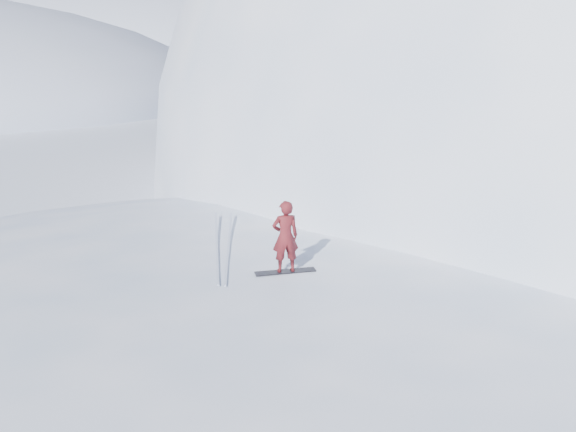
% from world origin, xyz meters
% --- Properties ---
extents(ground, '(400.00, 400.00, 0.00)m').
position_xyz_m(ground, '(0.00, 0.00, 0.00)').
color(ground, white).
rests_on(ground, ground).
extents(near_ridge, '(36.00, 28.00, 4.80)m').
position_xyz_m(near_ridge, '(1.00, 3.00, 0.00)').
color(near_ridge, white).
rests_on(near_ridge, ground).
extents(peak_shoulder, '(28.00, 24.00, 18.00)m').
position_xyz_m(peak_shoulder, '(10.00, 20.00, 0.00)').
color(peak_shoulder, white).
rests_on(peak_shoulder, ground).
extents(far_ridge_c, '(140.00, 90.00, 36.00)m').
position_xyz_m(far_ridge_c, '(-40.00, 110.00, 0.00)').
color(far_ridge_c, white).
rests_on(far_ridge_c, ground).
extents(wind_bumps, '(16.00, 14.40, 1.00)m').
position_xyz_m(wind_bumps, '(-0.56, 2.12, 0.00)').
color(wind_bumps, white).
rests_on(wind_bumps, ground).
extents(snowboard, '(1.48, 0.68, 0.02)m').
position_xyz_m(snowboard, '(0.64, 2.78, 2.41)').
color(snowboard, black).
rests_on(snowboard, near_ridge).
extents(snowboarder, '(0.72, 0.58, 1.73)m').
position_xyz_m(snowboarder, '(0.64, 2.78, 3.29)').
color(snowboarder, maroon).
rests_on(snowboarder, snowboard).
extents(board_tracks, '(1.29, 5.96, 0.04)m').
position_xyz_m(board_tracks, '(-1.18, 4.78, 2.42)').
color(board_tracks, silver).
rests_on(board_tracks, ground).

